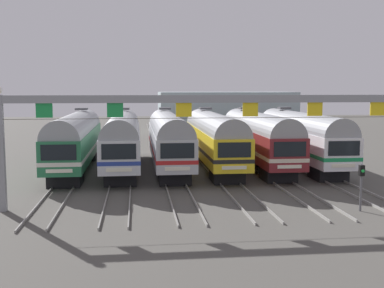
{
  "coord_description": "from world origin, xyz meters",
  "views": [
    {
      "loc": [
        -4.65,
        -41.23,
        6.84
      ],
      "look_at": [
        0.02,
        -0.51,
        2.16
      ],
      "focal_mm": 45.58,
      "sensor_mm": 36.0,
      "label": 1
    }
  ],
  "objects_px": {
    "commuter_train_stainless": "(168,137)",
    "commuter_train_maroon": "(258,136)",
    "commuter_train_silver": "(123,138)",
    "commuter_train_green": "(76,139)",
    "yard_signal_mast": "(361,178)",
    "commuter_train_yellow": "(214,137)",
    "commuter_train_white": "(301,136)",
    "catenary_gantry": "(217,115)"
  },
  "relations": [
    {
      "from": "commuter_train_stainless",
      "to": "commuter_train_maroon",
      "type": "relative_size",
      "value": 1.0
    },
    {
      "from": "commuter_train_silver",
      "to": "commuter_train_maroon",
      "type": "bearing_deg",
      "value": 0.0
    },
    {
      "from": "commuter_train_silver",
      "to": "commuter_train_green",
      "type": "bearing_deg",
      "value": 180.0
    },
    {
      "from": "commuter_train_stainless",
      "to": "commuter_train_green",
      "type": "bearing_deg",
      "value": 180.0
    },
    {
      "from": "commuter_train_maroon",
      "to": "yard_signal_mast",
      "type": "xyz_separation_m",
      "value": [
        1.94,
        -15.78,
        -0.83
      ]
    },
    {
      "from": "commuter_train_maroon",
      "to": "yard_signal_mast",
      "type": "height_order",
      "value": "commuter_train_maroon"
    },
    {
      "from": "commuter_train_stainless",
      "to": "commuter_train_yellow",
      "type": "bearing_deg",
      "value": 0.0
    },
    {
      "from": "commuter_train_stainless",
      "to": "commuter_train_white",
      "type": "distance_m",
      "value": 11.66
    },
    {
      "from": "commuter_train_silver",
      "to": "commuter_train_yellow",
      "type": "bearing_deg",
      "value": 0.0
    },
    {
      "from": "yard_signal_mast",
      "to": "commuter_train_yellow",
      "type": "bearing_deg",
      "value": 110.27
    },
    {
      "from": "commuter_train_green",
      "to": "commuter_train_stainless",
      "type": "distance_m",
      "value": 7.77
    },
    {
      "from": "commuter_train_silver",
      "to": "catenary_gantry",
      "type": "height_order",
      "value": "catenary_gantry"
    },
    {
      "from": "commuter_train_stainless",
      "to": "yard_signal_mast",
      "type": "bearing_deg",
      "value": -58.38
    },
    {
      "from": "catenary_gantry",
      "to": "yard_signal_mast",
      "type": "bearing_deg",
      "value": -16.35
    },
    {
      "from": "commuter_train_green",
      "to": "commuter_train_yellow",
      "type": "height_order",
      "value": "same"
    },
    {
      "from": "commuter_train_white",
      "to": "catenary_gantry",
      "type": "distance_m",
      "value": 16.84
    },
    {
      "from": "catenary_gantry",
      "to": "commuter_train_maroon",
      "type": "bearing_deg",
      "value": 66.65
    },
    {
      "from": "commuter_train_silver",
      "to": "catenary_gantry",
      "type": "xyz_separation_m",
      "value": [
        5.83,
        -13.5,
        2.64
      ]
    },
    {
      "from": "commuter_train_stainless",
      "to": "commuter_train_maroon",
      "type": "distance_m",
      "value": 7.77
    },
    {
      "from": "commuter_train_green",
      "to": "commuter_train_white",
      "type": "xyz_separation_m",
      "value": [
        19.43,
        0.0,
        0.0
      ]
    },
    {
      "from": "commuter_train_green",
      "to": "commuter_train_maroon",
      "type": "relative_size",
      "value": 1.0
    },
    {
      "from": "commuter_train_maroon",
      "to": "catenary_gantry",
      "type": "bearing_deg",
      "value": -113.35
    },
    {
      "from": "commuter_train_stainless",
      "to": "commuter_train_yellow",
      "type": "xyz_separation_m",
      "value": [
        3.89,
        0.0,
        0.0
      ]
    },
    {
      "from": "catenary_gantry",
      "to": "commuter_train_stainless",
      "type": "bearing_deg",
      "value": 98.19
    },
    {
      "from": "yard_signal_mast",
      "to": "commuter_train_silver",
      "type": "bearing_deg",
      "value": 130.75
    },
    {
      "from": "commuter_train_maroon",
      "to": "catenary_gantry",
      "type": "distance_m",
      "value": 14.94
    },
    {
      "from": "commuter_train_green",
      "to": "commuter_train_yellow",
      "type": "relative_size",
      "value": 1.0
    },
    {
      "from": "commuter_train_silver",
      "to": "commuter_train_maroon",
      "type": "height_order",
      "value": "same"
    },
    {
      "from": "commuter_train_green",
      "to": "commuter_train_silver",
      "type": "bearing_deg",
      "value": 0.0
    },
    {
      "from": "commuter_train_yellow",
      "to": "catenary_gantry",
      "type": "distance_m",
      "value": 13.89
    },
    {
      "from": "commuter_train_maroon",
      "to": "commuter_train_silver",
      "type": "bearing_deg",
      "value": 180.0
    },
    {
      "from": "commuter_train_yellow",
      "to": "commuter_train_maroon",
      "type": "xyz_separation_m",
      "value": [
        3.89,
        0.0,
        0.0
      ]
    },
    {
      "from": "commuter_train_white",
      "to": "yard_signal_mast",
      "type": "distance_m",
      "value": 15.92
    },
    {
      "from": "commuter_train_stainless",
      "to": "commuter_train_white",
      "type": "relative_size",
      "value": 1.0
    },
    {
      "from": "commuter_train_stainless",
      "to": "commuter_train_maroon",
      "type": "height_order",
      "value": "same"
    },
    {
      "from": "commuter_train_white",
      "to": "commuter_train_stainless",
      "type": "bearing_deg",
      "value": 180.0
    },
    {
      "from": "commuter_train_maroon",
      "to": "yard_signal_mast",
      "type": "distance_m",
      "value": 15.92
    },
    {
      "from": "commuter_train_stainless",
      "to": "catenary_gantry",
      "type": "distance_m",
      "value": 13.89
    },
    {
      "from": "catenary_gantry",
      "to": "commuter_train_white",
      "type": "bearing_deg",
      "value": 54.26
    },
    {
      "from": "commuter_train_white",
      "to": "catenary_gantry",
      "type": "bearing_deg",
      "value": -125.74
    },
    {
      "from": "commuter_train_yellow",
      "to": "yard_signal_mast",
      "type": "bearing_deg",
      "value": -69.73
    },
    {
      "from": "commuter_train_maroon",
      "to": "commuter_train_green",
      "type": "bearing_deg",
      "value": 180.0
    }
  ]
}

